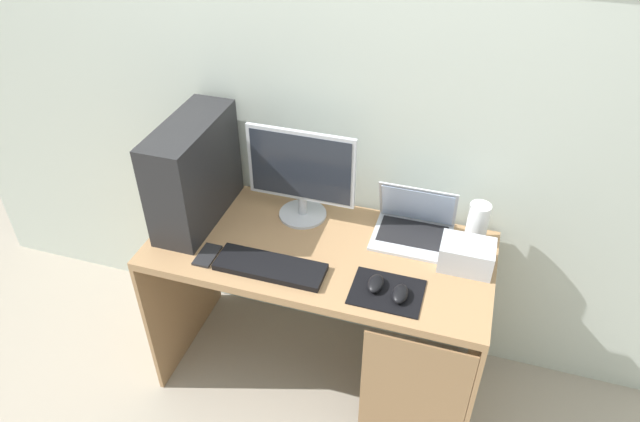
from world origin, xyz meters
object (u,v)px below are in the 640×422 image
keyboard (270,267)px  laptop (414,226)px  cell_phone (207,255)px  pc_tower (194,172)px  mouse_right (400,294)px  speaker (477,224)px  mouse_left (376,284)px  monitor (301,175)px  projector (467,255)px

keyboard → laptop: bearing=37.3°
laptop → cell_phone: 0.83m
pc_tower → mouse_right: pc_tower is taller
speaker → pc_tower: bearing=-171.5°
cell_phone → mouse_left: bearing=2.0°
keyboard → cell_phone: bearing=-179.2°
laptop → cell_phone: (-0.74, -0.37, -0.04)m
cell_phone → mouse_right: bearing=-0.1°
keyboard → pc_tower: bearing=150.7°
monitor → mouse_right: size_ratio=4.67×
pc_tower → monitor: bearing=16.2°
monitor → keyboard: monitor is taller
laptop → mouse_left: size_ratio=3.25×
monitor → keyboard: bearing=-91.5°
projector → mouse_left: bearing=-143.9°
mouse_left → cell_phone: bearing=-178.0°
projector → pc_tower: bearing=-179.5°
cell_phone → pc_tower: bearing=122.2°
cell_phone → projector: bearing=14.1°
cell_phone → laptop: bearing=26.5°
mouse_right → speaker: bearing=61.0°
monitor → mouse_left: 0.55m
projector → mouse_right: (-0.20, -0.24, -0.03)m
cell_phone → monitor: bearing=52.6°
pc_tower → projector: size_ratio=2.46×
pc_tower → mouse_right: bearing=-14.5°
keyboard → cell_phone: (-0.26, -0.00, -0.01)m
laptop → projector: (0.22, -0.13, 0.01)m
pc_tower → cell_phone: bearing=-57.8°
projector → cell_phone: (-0.96, -0.24, -0.05)m
monitor → keyboard: (-0.01, -0.35, -0.20)m
keyboard → cell_phone: size_ratio=3.23×
speaker → monitor: bearing=-176.1°
laptop → cell_phone: size_ratio=2.40×
speaker → cell_phone: speaker is taller
monitor → projector: monitor is taller
speaker → mouse_left: 0.50m
pc_tower → projector: pc_tower is taller
monitor → mouse_left: size_ratio=4.67×
projector → mouse_right: 0.32m
pc_tower → monitor: size_ratio=1.10×
laptop → keyboard: bearing=-142.7°
mouse_left → keyboard: bearing=-177.2°
laptop → keyboard: laptop is taller
mouse_left → pc_tower: bearing=165.5°
laptop → mouse_right: size_ratio=3.25×
keyboard → mouse_left: size_ratio=4.38×
pc_tower → speaker: bearing=8.5°
monitor → speaker: size_ratio=2.51×
monitor → projector: bearing=-9.2°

